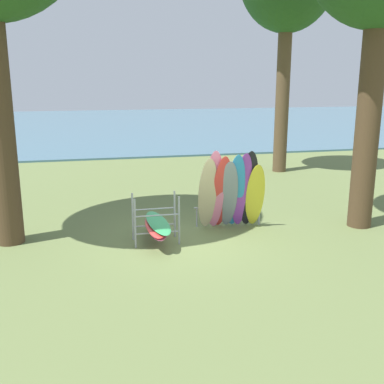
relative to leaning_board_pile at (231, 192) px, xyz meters
name	(u,v)px	position (x,y,z in m)	size (l,w,h in m)	color
ground_plane	(189,238)	(-1.30, -0.53, -1.05)	(80.00, 80.00, 0.00)	olive
lake_water	(115,124)	(-1.30, 30.05, -1.00)	(80.00, 36.00, 0.10)	#477084
leaning_board_pile	(231,192)	(0.00, 0.00, 0.00)	(1.95, 0.85, 2.27)	#C6B289
board_storage_rack	(157,224)	(-2.17, -0.61, -0.58)	(1.15, 2.13, 1.25)	#9EA0A5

